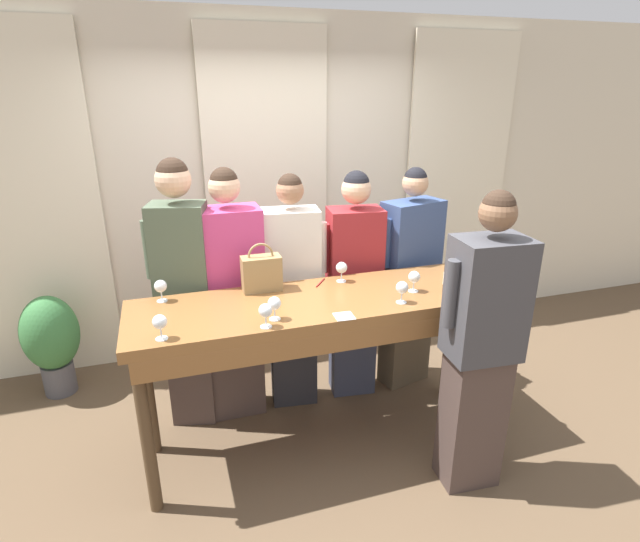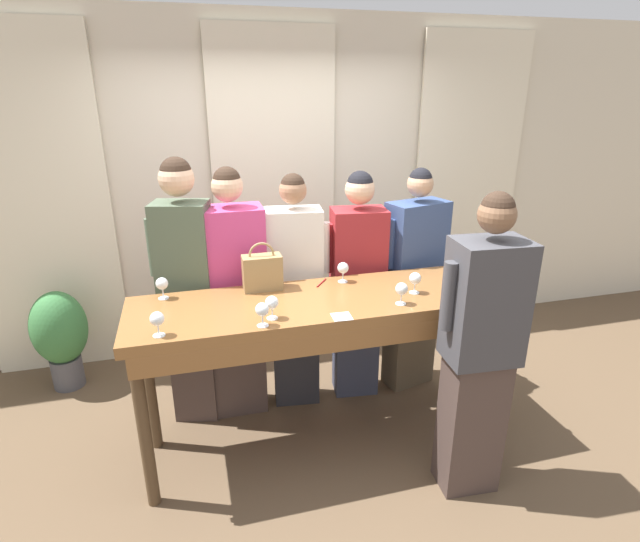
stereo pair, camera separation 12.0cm
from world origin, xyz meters
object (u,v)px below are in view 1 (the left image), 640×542
wine_glass_front_right (473,284)px  wine_glass_back_mid (342,268)px  wine_glass_front_left (274,304)px  guest_navy_coat (409,280)px  guest_pink_top (232,297)px  tasting_bar (324,317)px  wine_glass_center_right (489,271)px  handbag (261,273)px  host_pouring (481,347)px  wine_glass_center_mid (414,278)px  wine_glass_back_right (265,311)px  wine_glass_front_mid (402,288)px  guest_striped_shirt (354,285)px  potted_plant (51,338)px  wine_bottle (450,274)px  guest_olive_jacket (185,292)px  guest_cream_sweater (292,293)px  wine_glass_back_left (160,323)px  wine_glass_center_left (161,287)px

wine_glass_front_right → wine_glass_back_mid: bearing=143.1°
wine_glass_front_left → guest_navy_coat: bearing=31.4°
guest_pink_top → wine_glass_front_right: bearing=-31.0°
tasting_bar → wine_glass_center_right: wine_glass_center_right is taller
handbag → host_pouring: host_pouring is taller
tasting_bar → wine_glass_center_mid: (0.56, -0.05, 0.21)m
wine_glass_center_mid → wine_glass_back_right: bearing=-168.2°
wine_glass_front_mid → guest_striped_shirt: bearing=90.6°
guest_pink_top → wine_glass_center_right: bearing=-22.4°
wine_glass_back_mid → potted_plant: size_ratio=0.17×
guest_navy_coat → potted_plant: size_ratio=2.14×
wine_glass_front_left → wine_glass_front_right: same height
wine_bottle → guest_pink_top: guest_pink_top is taller
wine_glass_front_left → guest_olive_jacket: size_ratio=0.07×
wine_glass_front_mid → potted_plant: wine_glass_front_mid is taller
guest_cream_sweater → wine_glass_center_mid: bearing=-44.1°
guest_olive_jacket → host_pouring: size_ratio=1.04×
tasting_bar → wine_glass_front_mid: size_ratio=17.25×
tasting_bar → potted_plant: size_ratio=2.86×
wine_glass_front_left → guest_cream_sweater: bearing=68.7°
wine_glass_front_mid → wine_glass_back_right: same height
guest_pink_top → wine_glass_back_mid: bearing=-24.6°
wine_glass_center_mid → wine_glass_back_left: 1.50m
wine_glass_front_left → wine_glass_center_right: bearing=3.6°
tasting_bar → wine_glass_back_right: 0.52m
tasting_bar → wine_glass_back_right: size_ratio=17.25×
wine_glass_center_mid → host_pouring: 0.58m
guest_olive_jacket → wine_glass_back_right: bearing=-64.8°
handbag → guest_olive_jacket: size_ratio=0.17×
guest_olive_jacket → guest_pink_top: guest_olive_jacket is taller
wine_glass_center_right → wine_glass_back_right: bearing=-173.6°
tasting_bar → guest_pink_top: size_ratio=1.29×
tasting_bar → guest_pink_top: bearing=131.0°
handbag → wine_glass_center_left: bearing=179.3°
wine_glass_center_mid → wine_glass_back_left: bearing=-173.4°
wine_glass_front_mid → wine_glass_center_right: same height
wine_bottle → wine_glass_front_right: bearing=-56.7°
handbag → wine_glass_back_mid: handbag is taller
wine_glass_back_right → guest_pink_top: (-0.08, 0.80, -0.24)m
wine_glass_back_left → potted_plant: size_ratio=0.17×
wine_glass_front_left → wine_glass_center_left: bearing=142.8°
handbag → wine_glass_center_right: size_ratio=2.30×
wine_glass_front_left → guest_olive_jacket: 0.87m
handbag → host_pouring: bearing=-37.7°
wine_glass_center_left → wine_glass_center_mid: size_ratio=1.00×
wine_glass_center_left → wine_glass_front_left: bearing=-37.2°
wine_bottle → guest_navy_coat: size_ratio=0.18×
wine_glass_back_right → guest_pink_top: bearing=95.4°
guest_pink_top → potted_plant: guest_pink_top is taller
wine_glass_front_left → host_pouring: (1.06, -0.37, -0.24)m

